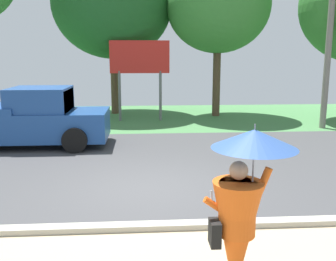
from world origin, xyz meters
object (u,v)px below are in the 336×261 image
object	(u,v)px
tree_left_far	(112,4)
tree_right_mid	(218,6)
roadside_billboard	(140,63)
utility_pole	(330,32)
monk_pedestrian	(240,211)
pickup_truck	(27,119)

from	to	relation	value
tree_left_far	tree_right_mid	xyz separation A→B (m)	(4.90, -1.07, -0.18)
roadside_billboard	tree_right_mid	xyz separation A→B (m)	(3.63, 1.15, 2.56)
utility_pole	monk_pedestrian	bearing A→B (deg)	-120.07
tree_left_far	roadside_billboard	bearing A→B (deg)	-60.25
tree_right_mid	utility_pole	bearing A→B (deg)	-42.80
tree_right_mid	roadside_billboard	bearing A→B (deg)	-162.45
monk_pedestrian	pickup_truck	xyz separation A→B (m)	(-4.83, 8.22, -0.23)
tree_left_far	tree_right_mid	world-z (taller)	tree_left_far
monk_pedestrian	tree_left_far	bearing A→B (deg)	96.33
pickup_truck	tree_right_mid	distance (m)	10.18
pickup_truck	utility_pole	size ratio (longest dim) A/B	0.73
utility_pole	tree_right_mid	size ratio (longest dim) A/B	0.98
pickup_truck	roadside_billboard	bearing A→B (deg)	45.12
utility_pole	roadside_billboard	bearing A→B (deg)	162.78
pickup_truck	roadside_billboard	distance (m)	6.09
monk_pedestrian	pickup_truck	bearing A→B (deg)	117.43
monk_pedestrian	tree_left_far	world-z (taller)	tree_left_far
pickup_truck	utility_pole	bearing A→B (deg)	5.34
monk_pedestrian	utility_pole	distance (m)	12.48
roadside_billboard	tree_left_far	bearing A→B (deg)	119.75
roadside_billboard	tree_left_far	world-z (taller)	tree_left_far
utility_pole	tree_left_far	bearing A→B (deg)	152.41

